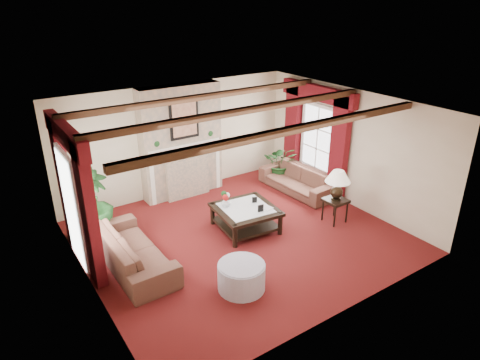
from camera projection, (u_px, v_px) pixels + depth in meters
floor at (241, 237)px, 8.79m from camera, size 6.00×6.00×0.00m
ceiling at (241, 108)px, 7.70m from camera, size 6.00×6.00×0.00m
back_wall at (177, 139)px, 10.33m from camera, size 6.00×0.02×2.70m
left_wall at (83, 219)px, 6.71m from camera, size 0.02×5.50×2.70m
right_wall at (349, 148)px, 9.78m from camera, size 0.02×5.50×2.70m
ceiling_beams at (241, 111)px, 7.73m from camera, size 6.00×3.00×0.12m
fireplace at (178, 85)px, 9.64m from camera, size 2.00×0.52×2.70m
french_door_left at (61, 153)px, 7.17m from camera, size 0.10×1.10×2.16m
french_door_right at (320, 106)px, 10.21m from camera, size 0.10×1.10×2.16m
curtains_left at (64, 128)px, 7.06m from camera, size 0.20×2.40×2.55m
curtains_right at (318, 89)px, 9.98m from camera, size 0.20×2.40×2.55m
sofa_left at (132, 244)px, 7.70m from camera, size 2.29×0.71×0.89m
sofa_right at (298, 176)px, 10.68m from camera, size 2.15×0.84×0.81m
potted_palm at (92, 219)px, 8.54m from camera, size 2.51×2.51×0.90m
small_plant at (280, 166)px, 11.36m from camera, size 1.82×1.82×0.75m
coffee_table at (246, 218)px, 9.00m from camera, size 1.32×1.32×0.49m
side_table at (335, 210)px, 9.29m from camera, size 0.56×0.56×0.53m
ottoman at (241, 277)px, 7.17m from camera, size 0.80×0.80×0.47m
table_lamp at (337, 185)px, 9.05m from camera, size 0.54×0.54×0.68m
flower_vase at (226, 202)px, 8.92m from camera, size 0.27×0.28×0.20m
book at (263, 204)px, 8.77m from camera, size 0.21×0.10×0.28m
photo_frame_a at (261, 209)px, 8.70m from camera, size 0.13×0.04×0.17m
photo_frame_b at (255, 200)px, 9.09m from camera, size 0.10×0.06×0.14m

